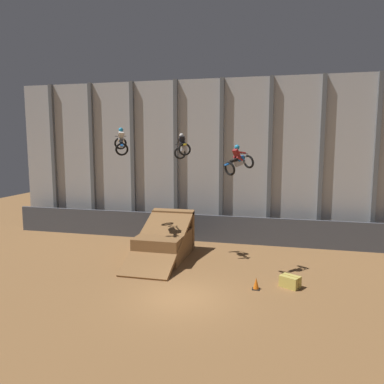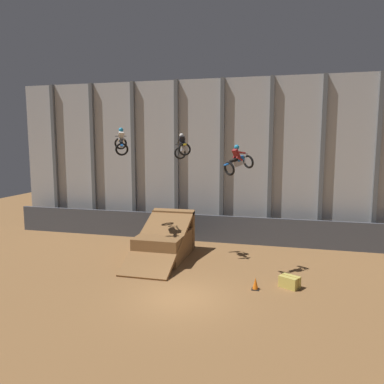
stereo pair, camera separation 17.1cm
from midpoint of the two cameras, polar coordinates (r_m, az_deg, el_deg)
ground_plane at (r=17.47m, az=-2.04°, el=-15.86°), size 60.00×60.00×0.00m
arena_back_wall at (r=26.95m, az=4.38°, el=4.91°), size 32.00×0.40×11.39m
lower_barrier at (r=26.23m, az=3.77°, el=-5.64°), size 31.36×0.20×1.90m
dirt_ramp at (r=23.16m, az=-4.31°, el=-7.56°), size 2.76×6.06×2.71m
rider_bike_left_air at (r=21.87m, az=-10.98°, el=7.43°), size 1.40×1.83×1.60m
rider_bike_center_air at (r=22.08m, az=-1.75°, el=6.81°), size 1.38×1.77×1.57m
rider_bike_right_air at (r=19.44m, az=6.85°, el=4.73°), size 1.58×1.74×1.60m
traffic_cone_near_ramp at (r=18.54m, az=9.48°, el=-13.60°), size 0.36×0.36×0.58m
hay_bale_trackside at (r=19.12m, az=14.46°, el=-13.07°), size 1.08×0.96×0.57m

